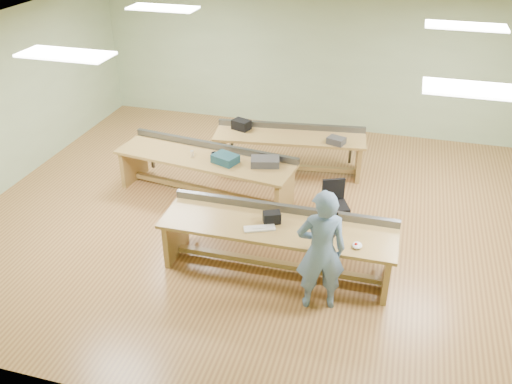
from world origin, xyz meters
TOP-DOWN VIEW (x-y plane):
  - floor at (0.00, 0.00)m, footprint 10.00×10.00m
  - ceiling at (0.00, 0.00)m, footprint 10.00×10.00m
  - wall_back at (0.00, 4.00)m, footprint 10.00×0.04m
  - wall_front at (0.00, -4.00)m, footprint 10.00×0.04m
  - wall_left at (-5.00, 0.00)m, footprint 0.04×8.00m
  - fluor_panels at (0.00, 0.00)m, footprint 6.20×3.50m
  - workbench_front at (0.29, -1.31)m, footprint 3.29×0.91m
  - workbench_mid at (-1.43, 0.43)m, footprint 3.27×1.27m
  - workbench_back at (-0.22, 1.71)m, footprint 2.90×1.12m
  - person at (0.99, -1.92)m, footprint 0.72×0.58m
  - laptop_base at (0.92, -1.42)m, footprint 0.37×0.33m
  - laptop_screen at (0.96, -1.30)m, footprint 0.29×0.12m
  - keyboard at (0.07, -1.49)m, footprint 0.45×0.30m
  - trackball_mouse at (1.40, -1.56)m, footprint 0.17×0.19m
  - camera_bag at (0.19, -1.28)m, footprint 0.28×0.24m
  - task_chair at (0.91, -0.03)m, footprint 0.58×0.58m
  - parts_bin_teal at (-1.02, 0.30)m, footprint 0.49×0.43m
  - parts_bin_grey at (-0.35, 0.39)m, footprint 0.53×0.41m
  - mug at (-1.25, 0.40)m, footprint 0.17×0.17m
  - drinks_can at (-1.65, 0.36)m, footprint 0.06×0.06m
  - storage_box_back at (-1.17, 1.73)m, footprint 0.38×0.32m
  - tray_back at (0.67, 1.56)m, footprint 0.36×0.31m

SIDE VIEW (x-z plane):
  - floor at x=0.00m, z-range 0.00..0.00m
  - task_chair at x=0.91m, z-range -0.11..0.70m
  - workbench_back at x=-0.22m, z-range 0.13..0.99m
  - workbench_mid at x=-1.43m, z-range 0.13..0.99m
  - workbench_front at x=0.29m, z-range 0.14..1.00m
  - keyboard at x=0.07m, z-range 0.75..0.77m
  - laptop_base at x=0.92m, z-range 0.75..0.78m
  - trackball_mouse at x=1.40m, z-range 0.75..0.81m
  - mug at x=-1.25m, z-range 0.75..0.86m
  - drinks_can at x=-1.65m, z-range 0.75..0.86m
  - tray_back at x=0.67m, z-range 0.75..0.87m
  - parts_bin_grey at x=-0.35m, z-range 0.75..0.88m
  - parts_bin_teal at x=-1.02m, z-range 0.75..0.89m
  - camera_bag at x=0.19m, z-range 0.75..0.91m
  - storage_box_back at x=-1.17m, z-range 0.75..0.94m
  - person at x=0.99m, z-range 0.00..1.74m
  - laptop_screen at x=0.96m, z-range 0.87..1.11m
  - wall_back at x=0.00m, z-range 0.00..3.00m
  - wall_front at x=0.00m, z-range 0.00..3.00m
  - wall_left at x=-5.00m, z-range 0.00..3.00m
  - fluor_panels at x=0.00m, z-range 2.96..2.99m
  - ceiling at x=0.00m, z-range 3.00..3.00m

